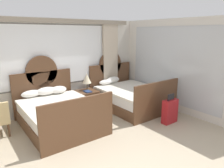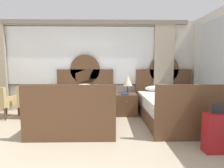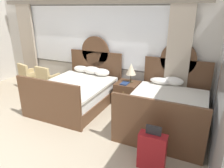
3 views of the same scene
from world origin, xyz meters
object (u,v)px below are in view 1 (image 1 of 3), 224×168
Objects in this scene: bed_near_window at (58,112)px; suitcase_on_floor at (170,111)px; book_on_nightstand at (88,91)px; nightstand_between_beds at (87,100)px; bed_near_mirror at (129,96)px; table_lamp_on_nightstand at (87,79)px.

suitcase_on_floor is at bearing -32.41° from bed_near_window.
nightstand_between_beds is at bearing 74.07° from book_on_nightstand.
bed_near_window is 3.57× the size of nightstand_between_beds.
book_on_nightstand is (-1.21, 0.51, 0.24)m from bed_near_mirror.
table_lamp_on_nightstand is at bearing 50.67° from nightstand_between_beds.
bed_near_mirror is at bearing -0.35° from bed_near_window.
bed_near_mirror is 8.43× the size of book_on_nightstand.
nightstand_between_beds is (-1.18, 0.63, -0.07)m from bed_near_mirror.
nightstand_between_beds is at bearing 119.90° from suitcase_on_floor.
bed_near_window is at bearing -152.36° from nightstand_between_beds.
table_lamp_on_nightstand is at bearing 117.88° from suitcase_on_floor.
bed_near_mirror is 1.34m from book_on_nightstand.
bed_near_window is 2.35m from bed_near_mirror.
nightstand_between_beds is 0.78× the size of suitcase_on_floor.
bed_near_window is 1.33m from nightstand_between_beds.
book_on_nightstand is at bearing -105.93° from nightstand_between_beds.
book_on_nightstand is (-0.03, -0.12, 0.31)m from nightstand_between_beds.
bed_near_window is 1.27m from book_on_nightstand.
suitcase_on_floor is at bearing -57.99° from book_on_nightstand.
bed_near_mirror is at bearing -32.31° from table_lamp_on_nightstand.
table_lamp_on_nightstand is (0.06, 0.07, 0.65)m from nightstand_between_beds.
bed_near_mirror is 4.24× the size of table_lamp_on_nightstand.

